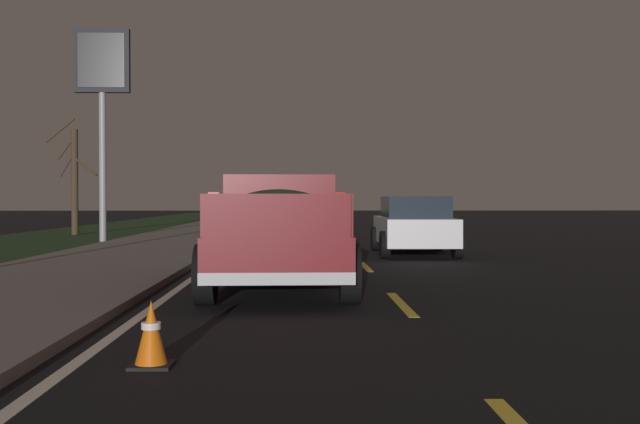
% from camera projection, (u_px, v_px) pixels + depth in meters
% --- Properties ---
extents(ground, '(144.00, 144.00, 0.00)m').
position_uv_depth(ground, '(338.00, 239.00, 27.66)').
color(ground, black).
extents(sidewalk_shoulder, '(108.00, 4.00, 0.12)m').
position_uv_depth(sidewalk_shoulder, '(185.00, 237.00, 27.51)').
color(sidewalk_shoulder, slate).
rests_on(sidewalk_shoulder, ground).
extents(grass_verge, '(108.00, 6.00, 0.01)m').
position_uv_depth(grass_verge, '(48.00, 239.00, 27.39)').
color(grass_verge, '#1E3819').
rests_on(grass_verge, ground).
extents(lane_markings, '(108.00, 3.54, 0.01)m').
position_uv_depth(lane_markings, '(272.00, 236.00, 29.60)').
color(lane_markings, yellow).
rests_on(lane_markings, ground).
extents(pickup_truck, '(5.45, 2.34, 1.87)m').
position_uv_depth(pickup_truck, '(279.00, 229.00, 12.17)').
color(pickup_truck, maroon).
rests_on(pickup_truck, ground).
extents(sedan_white, '(4.44, 2.09, 1.54)m').
position_uv_depth(sedan_white, '(414.00, 225.00, 19.82)').
color(sedan_white, silver).
rests_on(sedan_white, ground).
extents(sedan_green, '(4.41, 2.04, 1.54)m').
position_uv_depth(sedan_green, '(293.00, 213.00, 38.72)').
color(sedan_green, '#14592D').
rests_on(sedan_green, ground).
extents(sedan_black, '(4.42, 2.05, 1.54)m').
position_uv_depth(sedan_black, '(291.00, 216.00, 30.04)').
color(sedan_black, black).
rests_on(sedan_black, ground).
extents(gas_price_sign, '(0.27, 1.90, 7.36)m').
position_uv_depth(gas_price_sign, '(102.00, 81.00, 25.74)').
color(gas_price_sign, '#99999E').
rests_on(gas_price_sign, ground).
extents(bare_tree_far, '(0.50, 2.17, 4.86)m').
position_uv_depth(bare_tree_far, '(74.00, 178.00, 30.82)').
color(bare_tree_far, '#423323').
rests_on(bare_tree_far, ground).
extents(traffic_cone_near, '(0.36, 0.36, 0.58)m').
position_uv_depth(traffic_cone_near, '(151.00, 334.00, 6.47)').
color(traffic_cone_near, black).
rests_on(traffic_cone_near, ground).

